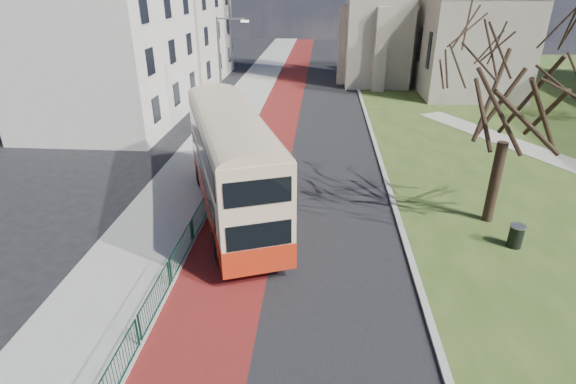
# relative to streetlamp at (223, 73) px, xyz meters

# --- Properties ---
(ground) EXTENTS (160.00, 160.00, 0.00)m
(ground) POSITION_rel_streetlamp_xyz_m (4.35, -18.00, -4.59)
(ground) COLOR black
(ground) RESTS_ON ground
(road_carriageway) EXTENTS (9.00, 120.00, 0.01)m
(road_carriageway) POSITION_rel_streetlamp_xyz_m (5.85, 2.00, -4.59)
(road_carriageway) COLOR black
(road_carriageway) RESTS_ON ground
(bus_lane) EXTENTS (3.40, 120.00, 0.01)m
(bus_lane) POSITION_rel_streetlamp_xyz_m (3.15, 2.00, -4.59)
(bus_lane) COLOR #591414
(bus_lane) RESTS_ON ground
(pavement_west) EXTENTS (4.00, 120.00, 0.12)m
(pavement_west) POSITION_rel_streetlamp_xyz_m (-0.65, 2.00, -4.53)
(pavement_west) COLOR gray
(pavement_west) RESTS_ON ground
(kerb_west) EXTENTS (0.25, 120.00, 0.13)m
(kerb_west) POSITION_rel_streetlamp_xyz_m (1.35, 2.00, -4.53)
(kerb_west) COLOR #999993
(kerb_west) RESTS_ON ground
(kerb_east) EXTENTS (0.25, 80.00, 0.13)m
(kerb_east) POSITION_rel_streetlamp_xyz_m (10.45, 4.00, -4.53)
(kerb_east) COLOR #999993
(kerb_east) RESTS_ON ground
(pedestrian_railing) EXTENTS (0.07, 24.00, 1.12)m
(pedestrian_railing) POSITION_rel_streetlamp_xyz_m (1.40, -14.00, -4.04)
(pedestrian_railing) COLOR #0C3823
(pedestrian_railing) RESTS_ON ground
(street_block_near) EXTENTS (10.30, 14.30, 13.00)m
(street_block_near) POSITION_rel_streetlamp_xyz_m (-9.65, 4.00, 1.92)
(street_block_near) COLOR beige
(street_block_near) RESTS_ON ground
(street_block_far) EXTENTS (10.30, 16.30, 11.50)m
(street_block_far) POSITION_rel_streetlamp_xyz_m (-9.65, 20.00, 1.17)
(street_block_far) COLOR #BCB39F
(street_block_far) RESTS_ON ground
(streetlamp) EXTENTS (2.13, 0.18, 8.00)m
(streetlamp) POSITION_rel_streetlamp_xyz_m (0.00, 0.00, 0.00)
(streetlamp) COLOR gray
(streetlamp) RESTS_ON pavement_west
(bus) EXTENTS (6.55, 11.96, 4.91)m
(bus) POSITION_rel_streetlamp_xyz_m (2.68, -11.35, -1.79)
(bus) COLOR #B62910
(bus) RESTS_ON ground
(winter_tree_near) EXTENTS (6.99, 6.99, 9.81)m
(winter_tree_near) POSITION_rel_streetlamp_xyz_m (14.57, -11.11, 2.24)
(winter_tree_near) COLOR black
(winter_tree_near) RESTS_ON grass_green
(litter_bin) EXTENTS (0.72, 0.72, 1.00)m
(litter_bin) POSITION_rel_streetlamp_xyz_m (14.93, -13.41, -4.05)
(litter_bin) COLOR black
(litter_bin) RESTS_ON grass_green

